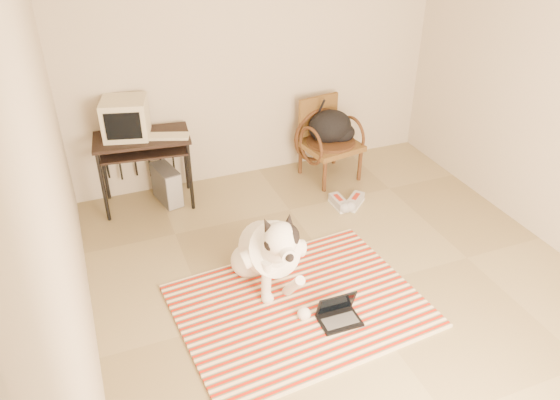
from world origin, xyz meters
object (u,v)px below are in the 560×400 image
computer_desk (143,147)px  laptop (338,314)px  rattan_chair (328,139)px  dog (269,251)px  crt_monitor (125,118)px  pc_tower (167,185)px  backpack (332,128)px

computer_desk → laptop: bearing=-65.4°
laptop → rattan_chair: size_ratio=0.36×
dog → computer_desk: (-0.70, 1.63, 0.32)m
dog → computer_desk: dog is taller
computer_desk → crt_monitor: (-0.11, 0.07, 0.29)m
computer_desk → pc_tower: 0.50m
dog → crt_monitor: bearing=115.6°
computer_desk → crt_monitor: 0.32m
pc_tower → laptop: bearing=-69.2°
rattan_chair → backpack: rattan_chair is taller
computer_desk → rattan_chair: size_ratio=1.11×
laptop → computer_desk: computer_desk is taller
computer_desk → pc_tower: (0.18, -0.01, -0.46)m
rattan_chair → crt_monitor: bearing=175.6°
dog → crt_monitor: crt_monitor is taller
crt_monitor → pc_tower: size_ratio=1.13×
dog → laptop: dog is taller
backpack → dog: bearing=-130.3°
pc_tower → rattan_chair: size_ratio=0.50×
crt_monitor → backpack: size_ratio=0.97×
rattan_chair → computer_desk: bearing=177.3°
rattan_chair → backpack: size_ratio=1.70×
computer_desk → pc_tower: bearing=-3.3°
pc_tower → crt_monitor: bearing=165.2°
dog → pc_tower: bearing=107.7°
laptop → rattan_chair: bearing=66.5°
rattan_chair → dog: bearing=-129.4°
computer_desk → pc_tower: computer_desk is taller
crt_monitor → computer_desk: bearing=-30.6°
laptop → pc_tower: pc_tower is taller
computer_desk → crt_monitor: crt_monitor is taller
crt_monitor → rattan_chair: bearing=-4.4°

